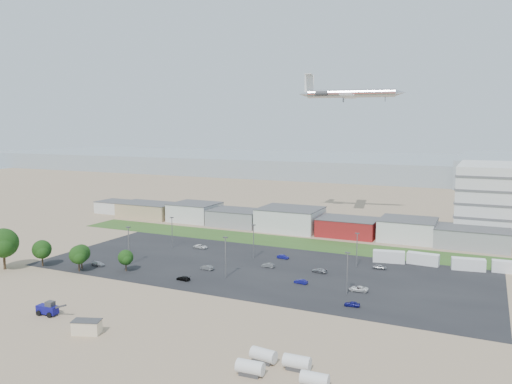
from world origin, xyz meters
The scene contains 38 objects.
ground centered at (0.00, 0.00, 0.00)m, with size 700.00×700.00×0.00m, color #90795B.
parking_lot centered at (5.00, 20.00, 0.01)m, with size 120.00×50.00×0.01m, color black.
grass_strip centered at (0.00, 52.00, 0.01)m, with size 160.00×16.00×0.02m, color #344F1D.
hills_backdrop centered at (40.00, 315.00, 4.50)m, with size 700.00×200.00×9.00m, color gray, non-canonical shape.
building_row centered at (-17.00, 71.00, 4.00)m, with size 170.00×20.00×8.00m, color silver, non-canonical shape.
portable_shed centered at (-5.66, -32.96, 1.30)m, with size 5.16×2.68×2.60m, color beige, non-canonical shape.
telehandler centered at (-19.62, -29.28, 1.48)m, with size 7.12×2.37×2.97m, color navy, non-canonical shape.
storage_tank_nw centered at (28.32, -29.47, 1.26)m, with size 4.20×2.10×2.52m, color silver, non-canonical shape.
storage_tank_ne centered at (34.06, -29.50, 1.28)m, with size 4.27×2.13×2.56m, color silver, non-canonical shape.
storage_tank_sw centered at (28.20, -34.16, 1.28)m, with size 4.27×2.14×2.56m, color silver, non-canonical shape.
storage_tank_se centered at (38.27, -33.43, 1.24)m, with size 4.14×2.07×2.48m, color silver, non-canonical shape.
box_trailer_a centered at (35.46, 40.66, 1.62)m, with size 8.64×2.70×3.24m, color silver, non-canonical shape.
box_trailer_b centered at (44.47, 42.22, 1.58)m, with size 8.45×2.64×3.17m, color silver, non-canonical shape.
box_trailer_c centered at (56.04, 41.67, 1.58)m, with size 8.43×2.64×3.16m, color silver, non-canonical shape.
box_trailer_d centered at (65.79, 43.34, 1.55)m, with size 8.25×2.58×3.09m, color silver, non-canonical shape.
tree_far_left centered at (-56.32, -10.13, 6.29)m, with size 8.39×8.39×12.59m, color black, non-canonical shape.
tree_left centered at (-49.64, -3.58, 4.10)m, with size 5.47×5.47×8.20m, color black, non-canonical shape.
tree_mid centered at (-36.88, -3.08, 3.92)m, with size 5.23×5.23×7.85m, color black, non-canonical shape.
tree_right centered at (-37.87, -1.12, 3.79)m, with size 5.06×5.06×7.58m, color black, non-canonical shape.
tree_near centered at (-25.88, 2.38, 3.23)m, with size 4.30×4.30×6.46m, color black, non-canonical shape.
lightpole_front_l centered at (-29.30, 7.89, 5.29)m, with size 1.24×0.52×10.58m, color slate, non-canonical shape.
lightpole_front_m centered at (0.72, 8.55, 5.21)m, with size 1.23×0.51×10.42m, color slate, non-canonical shape.
lightpole_front_r centered at (31.83, 8.95, 4.86)m, with size 1.14×0.48×9.72m, color slate, non-canonical shape.
lightpole_back_l centered at (-29.93, 29.60, 4.84)m, with size 1.14×0.47×9.68m, color slate, non-canonical shape.
lightpole_back_m centered at (-1.03, 28.75, 4.92)m, with size 1.16×0.48×9.85m, color slate, non-canonical shape.
lightpole_back_r centered at (28.41, 31.96, 4.71)m, with size 1.11×0.46×9.43m, color slate, non-canonical shape.
airliner centered at (6.80, 105.16, 51.60)m, with size 43.11×29.39×12.74m, color silver, non-canonical shape.
parked_car_0 centered at (33.77, 12.00, 0.61)m, with size 2.04×4.42×1.23m, color silver.
parked_car_1 centered at (19.75, 11.68, 0.55)m, with size 1.17×3.37×1.11m, color navy.
parked_car_2 centered at (34.91, 1.62, 0.56)m, with size 1.33×3.30×1.12m, color navy.
parked_car_3 centered at (-7.64, 1.89, 0.55)m, with size 1.53×3.76×1.09m, color black.
parked_car_4 centered at (-7.01, 12.36, 0.62)m, with size 1.31×3.75×1.23m, color #595B5E.
parked_car_7 centered at (6.77, 21.45, 0.59)m, with size 1.25×3.58×1.18m, color #595B5E.
parked_car_8 centered at (34.55, 32.57, 0.62)m, with size 1.45×3.61×1.23m, color #A5A5AA.
parked_car_9 centered at (-20.98, 32.03, 0.61)m, with size 2.04×4.42×1.23m, color silver.
parked_car_10 centered at (-36.00, 2.98, 0.60)m, with size 1.69×4.15×1.20m, color #A5A5AA.
parked_car_11 centered at (7.05, 31.49, 0.58)m, with size 1.22×3.50×1.15m, color navy.
parked_car_12 centered at (20.93, 22.51, 0.59)m, with size 1.65×4.07×1.18m, color #A5A5AA.
Camera 1 is at (59.54, -98.99, 37.50)m, focal length 35.00 mm.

